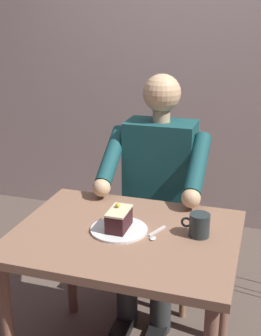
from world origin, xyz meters
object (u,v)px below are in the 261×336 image
chair (163,209)px  coffee_cup (199,225)px  dining_table (126,252)px  dessert_spoon (155,235)px  cake_slice (119,219)px  seated_person (156,194)px

chair → coffee_cup: 0.74m
dining_table → coffee_cup: bearing=-168.4°
chair → dining_table: bearing=90.0°
chair → dessert_spoon: chair is taller
chair → cake_slice: chair is taller
dining_table → seated_person: seated_person is taller
dining_table → dessert_spoon: size_ratio=6.62×
seated_person → chair: bearing=-90.0°
chair → dessert_spoon: bearing=100.3°
seated_person → coffee_cup: size_ratio=10.67×
chair → coffee_cup: (-0.30, 0.63, 0.24)m
coffee_cup → dining_table: bearing=11.6°
dining_table → coffee_cup: 0.33m
dining_table → cake_slice: bearing=-12.9°
dining_table → coffee_cup: coffee_cup is taller
dining_table → seated_person: 0.53m
dining_table → dessert_spoon: bearing=-176.5°
dining_table → coffee_cup: (-0.30, -0.06, 0.14)m
coffee_cup → cake_slice: bearing=9.3°
cake_slice → coffee_cup: size_ratio=1.17×
dessert_spoon → chair: bearing=-79.7°
chair → seated_person: bearing=90.0°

